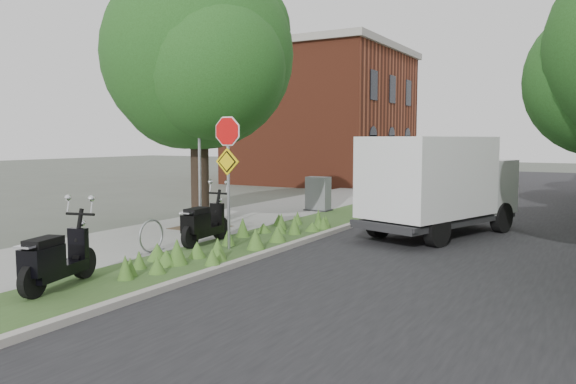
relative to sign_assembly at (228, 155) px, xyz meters
The scene contains 14 objects.
ground 2.78m from the sign_assembly, 22.62° to the right, with size 120.00×120.00×0.00m, color #4C5147.
sidewalk_near 10.10m from the sign_assembly, 106.84° to the left, with size 3.50×60.00×0.12m, color gray.
verge 9.69m from the sign_assembly, 90.61° to the left, with size 2.00×60.00×0.12m, color #314C20.
kerb_near 9.73m from the sign_assembly, 84.54° to the left, with size 0.20×60.00×0.13m, color #9E9991.
road 10.65m from the sign_assembly, 64.96° to the left, with size 7.00×60.00×0.01m, color black.
street_tree_main 4.30m from the sign_assembly, 139.63° to the left, with size 6.21×5.54×7.66m.
bare_post 2.18m from the sign_assembly, 145.95° to the left, with size 0.08×0.08×4.00m.
bike_hoop 2.54m from the sign_assembly, 137.69° to the right, with size 0.06×0.78×0.77m.
sign_assembly is the anchor object (origin of this frame).
brick_building 22.97m from the sign_assembly, 110.72° to the left, with size 9.40×10.40×8.30m.
scooter_near 1.97m from the sign_assembly, behind, with size 0.51×1.94×0.92m.
scooter_far 4.80m from the sign_assembly, 96.01° to the right, with size 0.74×1.93×0.94m.
box_truck 6.10m from the sign_assembly, 53.49° to the left, with size 3.51×5.54×2.35m.
utility_cabinet 7.75m from the sign_assembly, 100.65° to the left, with size 0.92×0.62×1.22m.
Camera 1 is at (6.24, -9.97, 2.69)m, focal length 35.00 mm.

